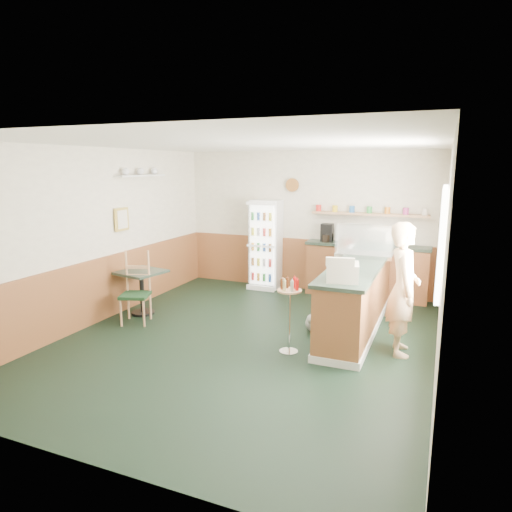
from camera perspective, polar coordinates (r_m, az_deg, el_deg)
The scene contains 13 objects.
ground at distance 6.56m, azimuth -1.29°, elevation -10.43°, with size 6.00×6.00×0.00m, color black.
room_envelope at distance 6.91m, azimuth -0.62°, elevation 3.78°, with size 5.04×6.02×2.72m.
service_counter at distance 7.02m, azimuth 12.50°, elevation -5.25°, with size 0.68×3.01×1.01m.
back_counter at distance 8.68m, azimuth 13.50°, elevation -1.55°, with size 2.24×0.42×1.69m.
drinks_fridge at distance 9.05m, azimuth 1.18°, elevation 1.44°, with size 0.58×0.52×1.76m.
display_case at distance 7.36m, azimuth 13.50°, elevation 1.82°, with size 0.87×0.46×0.50m.
cash_register at distance 5.78m, azimuth 10.80°, elevation -1.96°, with size 0.38×0.41×0.22m, color beige.
shopkeeper at distance 6.16m, azimuth 17.92°, elevation -3.95°, with size 0.58×0.42×1.73m, color tan.
condiment_stand at distance 5.95m, azimuth 4.18°, elevation -6.19°, with size 0.32×0.32×0.99m.
newspaper_rack at distance 6.88m, azimuth 9.38°, elevation -3.96°, with size 0.09×0.40×0.81m.
cafe_table at distance 7.74m, azimuth -14.10°, elevation -3.39°, with size 0.78×0.78×0.73m.
cafe_chair at distance 7.37m, azimuth -14.50°, elevation -3.57°, with size 0.53×0.53×1.12m.
dog_doorstop at distance 6.86m, azimuth 7.19°, elevation -8.26°, with size 0.25×0.32×0.30m.
Camera 1 is at (2.47, -5.57, 2.43)m, focal length 32.00 mm.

